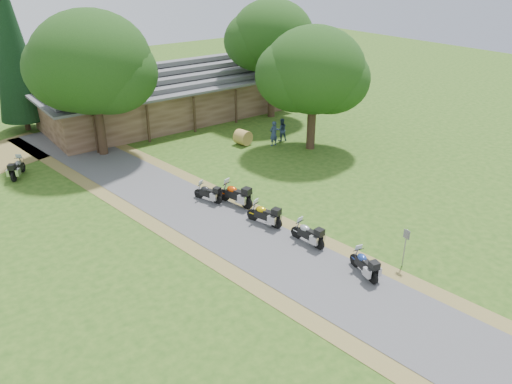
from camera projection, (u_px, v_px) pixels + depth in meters
ground at (299, 267)px, 22.72m from camera, size 120.00×120.00×0.00m
driveway at (240, 234)px, 25.35m from camera, size 51.95×51.95×0.00m
lodge at (167, 90)px, 42.27m from camera, size 21.40×9.40×4.90m
motorcycle_row_a at (364, 263)px, 21.93m from camera, size 0.99×1.87×1.22m
motorcycle_row_b at (308, 232)px, 24.30m from camera, size 0.81×1.88×1.25m
motorcycle_row_c at (264, 213)px, 26.03m from camera, size 1.17×2.00×1.30m
motorcycle_row_d at (235, 193)px, 28.06m from camera, size 1.25×2.20×1.43m
motorcycle_row_e at (208, 192)px, 28.53m from camera, size 1.12×1.78×1.16m
motorcycle_carport_b at (17, 167)px, 31.66m from camera, size 1.56×1.94×1.30m
person_a at (274, 131)px, 36.67m from camera, size 0.65×0.48×2.20m
person_b at (282, 128)px, 37.68m from camera, size 0.69×0.60×2.05m
hay_bale at (243, 137)px, 37.12m from camera, size 1.28×1.21×1.11m
sign_post at (405, 248)px, 22.37m from camera, size 0.34×0.06×1.91m
oak_lodge_left at (94, 81)px, 33.34m from camera, size 7.99×7.99×10.44m
oak_lodge_right at (272, 52)px, 41.45m from camera, size 6.83×6.83×11.08m
oak_driveway at (313, 86)px, 34.64m from camera, size 7.04×7.04×9.23m
cedar_near at (10, 42)px, 37.54m from camera, size 3.62×3.62×13.75m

